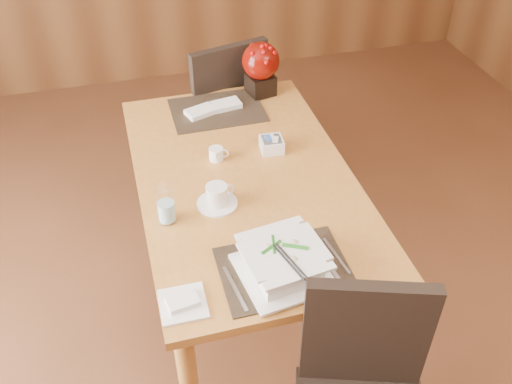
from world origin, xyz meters
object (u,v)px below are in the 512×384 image
object	(u,v)px
creamer_jug	(216,154)
sugar_caddy	(272,145)
dining_table	(245,194)
soup_setting	(284,263)
bread_plate	(183,304)
berry_decor	(261,66)
far_chair	(222,108)
water_glass	(166,204)
coffee_cup	(217,197)

from	to	relation	value
creamer_jug	sugar_caddy	distance (m)	0.25
dining_table	creamer_jug	bearing A→B (deg)	120.60
soup_setting	bread_plate	bearing A→B (deg)	178.86
sugar_caddy	berry_decor	bearing A→B (deg)	79.97
sugar_caddy	far_chair	size ratio (longest dim) A/B	0.10
dining_table	creamer_jug	xyz separation A→B (m)	(-0.09, 0.15, 0.13)
soup_setting	far_chair	size ratio (longest dim) A/B	0.34
sugar_caddy	berry_decor	distance (m)	0.52
sugar_caddy	berry_decor	size ratio (longest dim) A/B	0.36
water_glass	creamer_jug	xyz separation A→B (m)	(0.27, 0.34, -0.05)
dining_table	coffee_cup	distance (m)	0.25
creamer_jug	bread_plate	world-z (taller)	creamer_jug
coffee_cup	berry_decor	bearing A→B (deg)	63.25
dining_table	bread_plate	distance (m)	0.72
bread_plate	berry_decor	bearing A→B (deg)	63.88
water_glass	sugar_caddy	size ratio (longest dim) A/B	1.69
berry_decor	bread_plate	world-z (taller)	berry_decor
coffee_cup	far_chair	world-z (taller)	far_chair
berry_decor	far_chair	world-z (taller)	berry_decor
berry_decor	far_chair	size ratio (longest dim) A/B	0.29
creamer_jug	bread_plate	xyz separation A→B (m)	(-0.28, -0.77, -0.02)
coffee_cup	creamer_jug	distance (m)	0.30
water_glass	coffee_cup	bearing A→B (deg)	11.33
bread_plate	far_chair	bearing A→B (deg)	72.99
bread_plate	soup_setting	bearing A→B (deg)	6.57
water_glass	berry_decor	world-z (taller)	berry_decor
sugar_caddy	bread_plate	world-z (taller)	sugar_caddy
dining_table	berry_decor	size ratio (longest dim) A/B	5.39
water_glass	berry_decor	distance (m)	1.04
soup_setting	berry_decor	world-z (taller)	berry_decor
water_glass	creamer_jug	distance (m)	0.43
dining_table	bread_plate	xyz separation A→B (m)	(-0.37, -0.61, 0.10)
soup_setting	creamer_jug	world-z (taller)	soup_setting
creamer_jug	dining_table	bearing A→B (deg)	-44.42
creamer_jug	soup_setting	bearing A→B (deg)	-68.69
berry_decor	creamer_jug	bearing A→B (deg)	-124.27
dining_table	sugar_caddy	world-z (taller)	sugar_caddy
soup_setting	creamer_jug	size ratio (longest dim) A/B	4.14
water_glass	bread_plate	size ratio (longest dim) A/B	1.08
berry_decor	sugar_caddy	bearing A→B (deg)	-100.03
soup_setting	creamer_jug	bearing A→B (deg)	88.62
sugar_caddy	water_glass	bearing A→B (deg)	-146.63
soup_setting	water_glass	distance (m)	0.52
creamer_jug	water_glass	bearing A→B (deg)	-113.12
sugar_caddy	far_chair	world-z (taller)	far_chair
water_glass	sugar_caddy	xyz separation A→B (m)	(0.52, 0.34, -0.05)
creamer_jug	berry_decor	world-z (taller)	berry_decor
creamer_jug	coffee_cup	bearing A→B (deg)	-86.62
water_glass	far_chair	xyz separation A→B (m)	(0.45, 1.09, -0.29)
coffee_cup	creamer_jug	xyz separation A→B (m)	(0.06, 0.30, -0.01)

